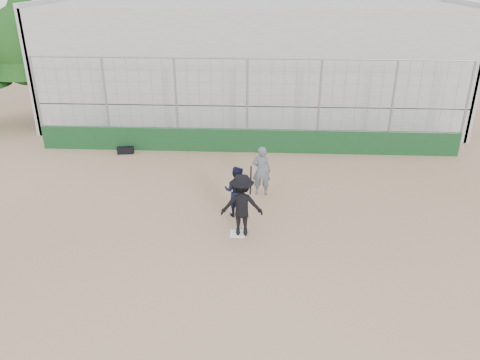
{
  "coord_description": "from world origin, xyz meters",
  "views": [
    {
      "loc": [
        0.73,
        -12.14,
        7.28
      ],
      "look_at": [
        0.0,
        1.4,
        1.15
      ],
      "focal_mm": 35.0,
      "sensor_mm": 36.0,
      "label": 1
    }
  ],
  "objects_px": {
    "catcher_crouched": "(237,200)",
    "umpire": "(261,173)",
    "batter_at_plate": "(242,205)",
    "equipment_bag": "(126,150)"
  },
  "relations": [
    {
      "from": "batter_at_plate",
      "to": "catcher_crouched",
      "type": "bearing_deg",
      "value": 101.55
    },
    {
      "from": "batter_at_plate",
      "to": "equipment_bag",
      "type": "height_order",
      "value": "batter_at_plate"
    },
    {
      "from": "batter_at_plate",
      "to": "catcher_crouched",
      "type": "distance_m",
      "value": 1.18
    },
    {
      "from": "equipment_bag",
      "to": "catcher_crouched",
      "type": "bearing_deg",
      "value": -46.23
    },
    {
      "from": "umpire",
      "to": "equipment_bag",
      "type": "xyz_separation_m",
      "value": [
        -5.89,
        3.69,
        -0.66
      ]
    },
    {
      "from": "umpire",
      "to": "equipment_bag",
      "type": "height_order",
      "value": "umpire"
    },
    {
      "from": "umpire",
      "to": "equipment_bag",
      "type": "distance_m",
      "value": 6.99
    },
    {
      "from": "catcher_crouched",
      "to": "umpire",
      "type": "bearing_deg",
      "value": 65.16
    },
    {
      "from": "catcher_crouched",
      "to": "umpire",
      "type": "distance_m",
      "value": 1.84
    },
    {
      "from": "batter_at_plate",
      "to": "catcher_crouched",
      "type": "height_order",
      "value": "batter_at_plate"
    }
  ]
}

